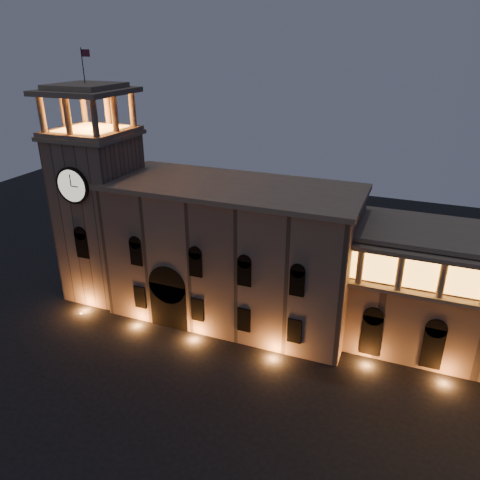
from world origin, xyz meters
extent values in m
plane|color=black|center=(0.00, 0.00, 0.00)|extent=(160.00, 160.00, 0.00)
cube|color=#7D6551|center=(-2.00, 22.00, 8.50)|extent=(30.00, 12.00, 17.00)
cube|color=gray|center=(-2.00, 22.00, 17.30)|extent=(30.80, 12.80, 0.60)
cube|color=black|center=(-8.00, 16.60, 3.00)|extent=(5.00, 1.40, 6.00)
cylinder|color=black|center=(-8.00, 16.60, 6.00)|extent=(5.00, 1.40, 5.00)
cube|color=orange|center=(-8.00, 16.40, 2.80)|extent=(4.20, 0.20, 5.00)
cube|color=#7D6551|center=(-20.50, 21.00, 11.00)|extent=(9.00, 9.00, 22.00)
cube|color=gray|center=(-20.50, 21.00, 22.25)|extent=(9.80, 9.80, 0.50)
cylinder|color=black|center=(-20.50, 16.32, 17.00)|extent=(4.60, 0.35, 4.60)
cylinder|color=beige|center=(-20.50, 16.18, 17.00)|extent=(4.00, 0.12, 4.00)
cube|color=gray|center=(-20.50, 21.00, 22.75)|extent=(9.40, 9.40, 0.50)
cube|color=orange|center=(-20.50, 21.00, 23.05)|extent=(6.80, 6.80, 0.15)
cylinder|color=gray|center=(-24.30, 17.20, 25.10)|extent=(0.76, 0.76, 4.20)
cylinder|color=gray|center=(-20.50, 17.20, 25.10)|extent=(0.76, 0.76, 4.20)
cylinder|color=gray|center=(-16.70, 17.20, 25.10)|extent=(0.76, 0.76, 4.20)
cylinder|color=gray|center=(-24.30, 24.80, 25.10)|extent=(0.76, 0.76, 4.20)
cylinder|color=gray|center=(-20.50, 24.80, 25.10)|extent=(0.76, 0.76, 4.20)
cylinder|color=gray|center=(-16.70, 24.80, 25.10)|extent=(0.76, 0.76, 4.20)
cylinder|color=gray|center=(-24.30, 21.00, 25.10)|extent=(0.76, 0.76, 4.20)
cylinder|color=gray|center=(-16.70, 21.00, 25.10)|extent=(0.76, 0.76, 4.20)
cube|color=gray|center=(-20.50, 21.00, 27.50)|extent=(9.80, 9.80, 0.60)
cube|color=gray|center=(-20.50, 21.00, 28.10)|extent=(7.50, 7.50, 0.60)
cylinder|color=black|center=(-20.50, 21.00, 30.40)|extent=(0.10, 0.10, 4.00)
plane|color=maroon|center=(-19.90, 21.00, 31.80)|extent=(1.20, 0.00, 1.20)
cylinder|color=gray|center=(14.00, 18.50, 11.50)|extent=(0.70, 0.70, 4.00)
cylinder|color=gray|center=(18.00, 18.50, 11.50)|extent=(0.70, 0.70, 4.00)
cylinder|color=gray|center=(22.00, 18.50, 11.50)|extent=(0.70, 0.70, 4.00)
camera|label=1|loc=(18.45, -26.85, 33.35)|focal=35.00mm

